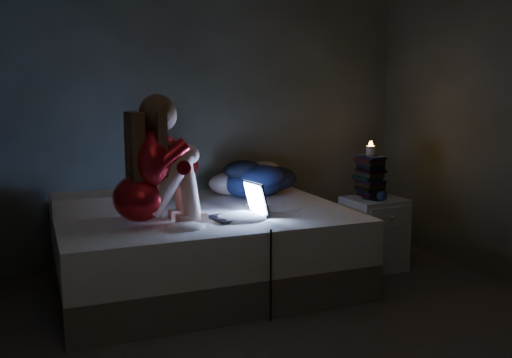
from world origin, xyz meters
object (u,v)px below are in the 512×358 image
laptop (237,200)px  nightstand (374,234)px  candle (371,150)px  phone (372,199)px  woman (138,161)px  bed (204,248)px

laptop → nightstand: bearing=-1.4°
candle → phone: 0.40m
phone → woman: bearing=166.6°
laptop → bed: bearing=101.8°
nightstand → woman: bearing=-178.8°
bed → nightstand: 1.41m
bed → phone: size_ratio=14.91×
bed → laptop: 0.56m
laptop → nightstand: 1.34m
woman → nightstand: (1.91, 0.15, -0.71)m
phone → bed: bearing=155.3°
woman → phone: (1.85, 0.10, -0.41)m
nightstand → phone: 0.31m
woman → laptop: size_ratio=2.35×
woman → phone: bearing=-1.1°
nightstand → candle: candle is taller
bed → candle: 1.56m
bed → woman: woman is taller
woman → nightstand: bearing=0.2°
woman → laptop: bearing=-8.6°
nightstand → laptop: bearing=-174.2°
laptop → candle: 1.31m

